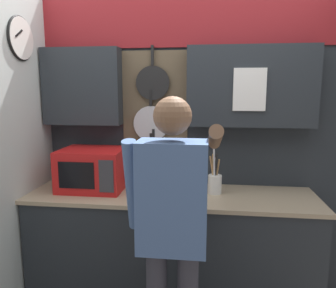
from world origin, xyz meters
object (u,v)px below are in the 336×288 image
utensil_crock (215,182)px  knife_block (159,179)px  person (172,219)px  microwave (93,169)px

utensil_crock → knife_block: bearing=-180.0°
utensil_crock → person: 0.74m
microwave → utensil_crock: size_ratio=1.40×
utensil_crock → microwave: bearing=-180.0°
person → knife_block: bearing=104.5°
utensil_crock → person: (-0.24, -0.70, -0.02)m
knife_block → utensil_crock: bearing=0.0°
knife_block → person: 0.73m
microwave → person: size_ratio=0.29×
microwave → knife_block: size_ratio=1.87×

